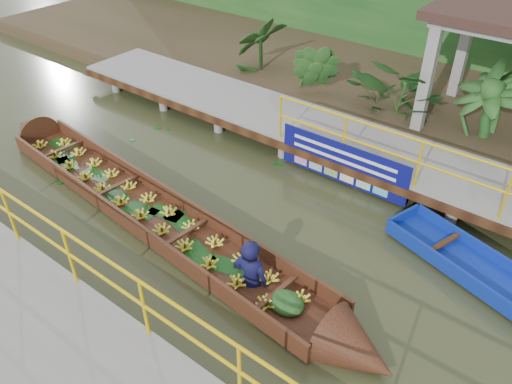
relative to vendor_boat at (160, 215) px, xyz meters
The scene contains 8 objects.
ground 1.65m from the vendor_boat, 30.23° to the left, with size 80.00×80.00×0.00m, color #2F3118.
land_strip 8.44m from the vendor_boat, 80.39° to the left, with size 30.00×8.00×0.45m, color #322A19.
far_dock 4.49m from the vendor_boat, 71.42° to the left, with size 16.00×2.06×1.66m.
foliage_backdrop 11.05m from the vendor_boat, 82.59° to the left, with size 30.00×0.80×4.00m, color #143E17.
vendor_boat is the anchor object (origin of this frame).
moored_blue_boat 6.20m from the vendor_boat, 20.38° to the left, with size 3.41×1.78×0.79m.
blue_banner 3.91m from the vendor_boat, 57.89° to the left, with size 2.96×0.04×0.92m.
tropical_plants 7.21m from the vendor_boat, 59.13° to the left, with size 14.37×1.37×1.72m.
Camera 1 is at (4.63, -5.63, 6.15)m, focal length 35.00 mm.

